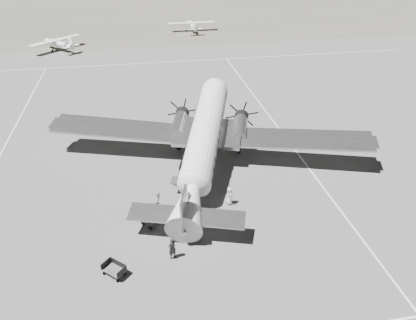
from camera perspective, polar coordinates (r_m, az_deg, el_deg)
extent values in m
plane|color=#61625F|center=(34.66, -2.49, -5.82)|extent=(260.00, 260.00, 0.00)
cube|color=white|center=(37.80, 15.86, -3.68)|extent=(0.15, 80.00, 0.01)
cube|color=white|center=(70.84, -7.17, 13.45)|extent=(90.00, 0.15, 0.01)
cube|color=#5F5C50|center=(124.47, -9.07, 20.68)|extent=(260.00, 90.00, 0.01)
imported|color=#2A2A2A|center=(28.99, -5.09, -12.21)|extent=(0.79, 0.74, 1.82)
imported|color=beige|center=(33.62, -6.95, -5.65)|extent=(0.93, 0.99, 1.62)
imported|color=silver|center=(33.94, 3.06, -5.06)|extent=(0.64, 0.86, 1.60)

